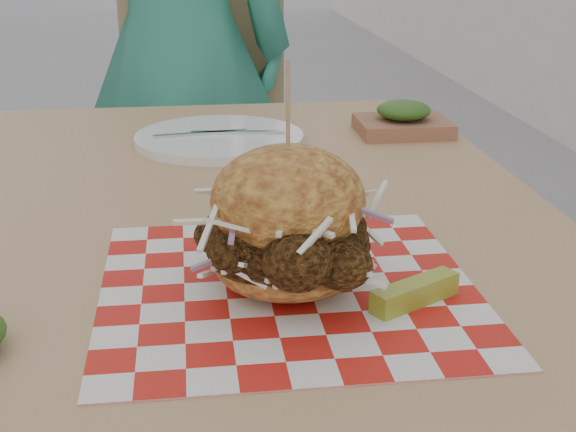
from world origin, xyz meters
The scene contains 8 objects.
diner centered at (0.08, 0.79, 0.79)m, with size 0.58×0.38×1.58m, color teal.
patio_table centered at (0.14, -0.33, 0.67)m, with size 0.80×1.20×0.75m.
patio_chair centered at (0.14, 0.75, 0.55)m, with size 0.43×0.44×0.95m.
paper_liner centered at (0.18, -0.56, 0.75)m, with size 0.36×0.36×0.00m, color red.
sandwich centered at (0.18, -0.56, 0.81)m, with size 0.19×0.19×0.22m.
pickle_spear centered at (0.29, -0.61, 0.76)m, with size 0.10×0.02×0.02m, color #A0AF32.
place_setting centered at (0.14, -0.01, 0.76)m, with size 0.27×0.27×0.02m.
kraft_tray centered at (0.45, 0.01, 0.77)m, with size 0.15×0.12×0.06m.
Camera 1 is at (0.09, -1.25, 1.09)m, focal length 50.00 mm.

